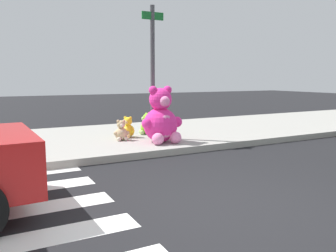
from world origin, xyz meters
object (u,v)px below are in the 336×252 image
at_px(plush_pink_large, 161,120).
at_px(plush_lime, 146,126).
at_px(plush_yellow, 128,129).
at_px(plush_teal, 153,124).
at_px(plush_tan, 121,132).
at_px(sign_pole, 153,69).

distance_m(plush_pink_large, plush_lime, 1.27).
bearing_deg(plush_yellow, plush_lime, 21.96).
xyz_separation_m(plush_yellow, plush_lime, (0.63, 0.25, 0.01)).
bearing_deg(plush_teal, plush_tan, -144.78).
bearing_deg(sign_pole, plush_teal, 64.00).
bearing_deg(sign_pole, plush_tan, 175.41).
bearing_deg(plush_lime, plush_yellow, -158.04).
distance_m(plush_pink_large, plush_tan, 1.04).
height_order(plush_pink_large, plush_tan, plush_pink_large).
xyz_separation_m(sign_pole, plush_tan, (-0.81, 0.07, -1.50)).
relative_size(plush_pink_large, plush_yellow, 2.46).
bearing_deg(plush_tan, plush_yellow, 47.86).
distance_m(sign_pole, plush_tan, 1.70).
bearing_deg(plush_pink_large, plush_lime, 82.08).
height_order(plush_yellow, plush_tan, plush_yellow).
height_order(plush_teal, plush_lime, plush_lime).
distance_m(plush_yellow, plush_tan, 0.43).
height_order(plush_pink_large, plush_teal, plush_pink_large).
height_order(sign_pole, plush_lime, sign_pole).
bearing_deg(plush_pink_large, sign_pole, 83.48).
height_order(sign_pole, plush_teal, sign_pole).
relative_size(sign_pole, plush_pink_large, 2.45).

